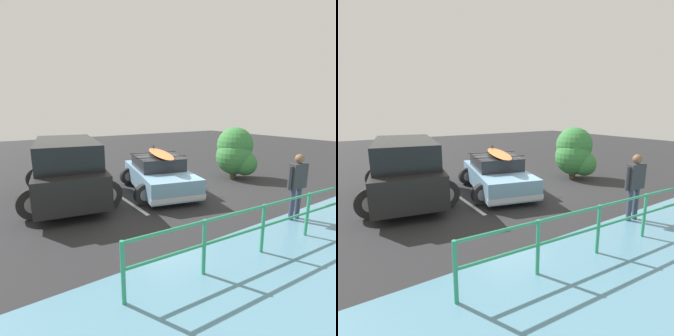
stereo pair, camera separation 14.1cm
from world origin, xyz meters
TOP-DOWN VIEW (x-y plane):
  - ground_plane at (0.00, 0.00)m, footprint 44.00×44.00m
  - parking_stripe at (1.90, -0.18)m, footprint 0.12×3.64m
  - sedan_car at (0.44, -0.22)m, footprint 2.91×4.26m
  - suv_car at (3.35, -1.09)m, footprint 3.26×5.14m
  - person_bystander at (-1.24, 3.98)m, footprint 0.68×0.25m
  - railing_fence at (-0.57, 4.67)m, footprint 8.93×0.57m
  - bush_near_left at (-3.28, -0.03)m, footprint 1.64×1.80m

SIDE VIEW (x-z plane):
  - ground_plane at x=0.00m, z-range -0.02..0.00m
  - parking_stripe at x=1.90m, z-range 0.00..0.00m
  - sedan_car at x=0.44m, z-range -0.16..1.39m
  - railing_fence at x=-0.57m, z-range 0.16..1.19m
  - suv_car at x=3.35m, z-range 0.03..1.97m
  - bush_near_left at x=-3.28m, z-range -0.04..2.13m
  - person_bystander at x=-1.24m, z-range 0.18..1.94m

